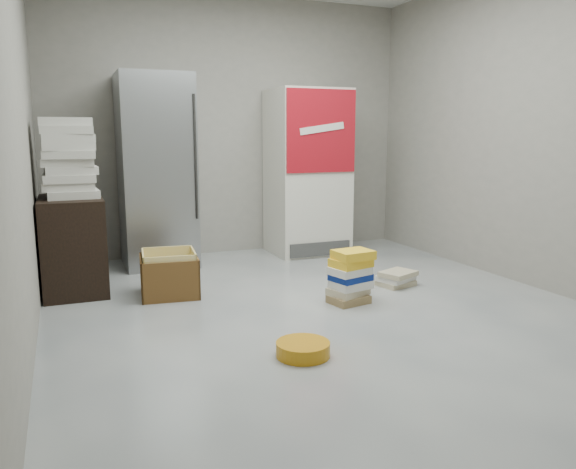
# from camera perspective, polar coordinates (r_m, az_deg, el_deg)

# --- Properties ---
(ground) EXTENTS (5.00, 5.00, 0.00)m
(ground) POSITION_cam_1_polar(r_m,az_deg,el_deg) (4.21, 4.30, -8.12)
(ground) COLOR #B4B5B0
(ground) RESTS_ON ground
(room_shell) EXTENTS (4.04, 5.04, 2.82)m
(room_shell) POSITION_cam_1_polar(r_m,az_deg,el_deg) (4.03, 4.65, 16.94)
(room_shell) COLOR gray
(room_shell) RESTS_ON ground
(steel_fridge) EXTENTS (0.70, 0.72, 1.90)m
(steel_fridge) POSITION_cam_1_polar(r_m,az_deg,el_deg) (5.79, -13.23, 6.24)
(steel_fridge) COLOR #9A9DA1
(steel_fridge) RESTS_ON ground
(coke_cooler) EXTENTS (0.80, 0.73, 1.80)m
(coke_cooler) POSITION_cam_1_polar(r_m,az_deg,el_deg) (6.26, 1.98, 6.36)
(coke_cooler) COLOR silver
(coke_cooler) RESTS_ON ground
(wood_shelf) EXTENTS (0.50, 0.80, 0.80)m
(wood_shelf) POSITION_cam_1_polar(r_m,az_deg,el_deg) (5.07, -20.99, -0.97)
(wood_shelf) COLOR black
(wood_shelf) RESTS_ON ground
(supply_box_stack) EXTENTS (0.44, 0.45, 0.65)m
(supply_box_stack) POSITION_cam_1_polar(r_m,az_deg,el_deg) (4.99, -21.38, 7.24)
(supply_box_stack) COLOR beige
(supply_box_stack) RESTS_ON wood_shelf
(phonebook_stack_main) EXTENTS (0.36, 0.32, 0.43)m
(phonebook_stack_main) POSITION_cam_1_polar(r_m,az_deg,el_deg) (4.46, 6.34, -4.27)
(phonebook_stack_main) COLOR olive
(phonebook_stack_main) RESTS_ON ground
(phonebook_stack_side) EXTENTS (0.36, 0.36, 0.13)m
(phonebook_stack_side) POSITION_cam_1_polar(r_m,az_deg,el_deg) (5.05, 10.96, -4.38)
(phonebook_stack_side) COLOR #BFB08E
(phonebook_stack_side) RESTS_ON ground
(cardboard_box) EXTENTS (0.51, 0.51, 0.37)m
(cardboard_box) POSITION_cam_1_polar(r_m,az_deg,el_deg) (4.76, -11.96, -4.26)
(cardboard_box) COLOR yellow
(cardboard_box) RESTS_ON ground
(bucket_lid) EXTENTS (0.35, 0.35, 0.09)m
(bucket_lid) POSITION_cam_1_polar(r_m,az_deg,el_deg) (3.45, 1.52, -11.56)
(bucket_lid) COLOR orange
(bucket_lid) RESTS_ON ground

